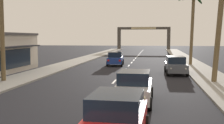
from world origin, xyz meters
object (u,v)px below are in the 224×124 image
(palm_right_third, at_px, (193,16))
(town_gateway_arch, at_px, (144,35))
(sedan_lead_at_stop_bar, at_px, (116,119))
(palm_left_second, at_px, (2,3))
(sedan_parked_nearest_kerb, at_px, (176,65))
(sedan_third_in_queue, at_px, (134,87))
(sedan_oncoming_far, at_px, (116,58))

(palm_right_third, relative_size, town_gateway_arch, 0.60)
(sedan_lead_at_stop_bar, bearing_deg, palm_left_second, 132.53)
(sedan_parked_nearest_kerb, bearing_deg, palm_right_third, 73.20)
(sedan_third_in_queue, bearing_deg, town_gateway_arch, 91.81)
(sedan_oncoming_far, distance_m, town_gateway_arch, 45.41)
(sedan_lead_at_stop_bar, distance_m, palm_left_second, 16.03)
(sedan_lead_at_stop_bar, distance_m, sedan_parked_nearest_kerb, 18.26)
(sedan_oncoming_far, height_order, town_gateway_arch, town_gateway_arch)
(sedan_lead_at_stop_bar, height_order, sedan_third_in_queue, same)
(sedan_oncoming_far, relative_size, palm_left_second, 0.54)
(sedan_oncoming_far, distance_m, palm_right_third, 10.71)
(palm_left_second, xyz_separation_m, palm_right_third, (15.98, 15.22, 0.03))
(sedan_lead_at_stop_bar, bearing_deg, town_gateway_arch, 91.54)
(sedan_lead_at_stop_bar, bearing_deg, sedan_oncoming_far, 98.01)
(sedan_parked_nearest_kerb, bearing_deg, sedan_lead_at_stop_bar, -100.06)
(palm_right_third, bearing_deg, sedan_parked_nearest_kerb, -106.80)
(sedan_third_in_queue, xyz_separation_m, palm_right_third, (5.58, 20.49, 5.22))
(sedan_lead_at_stop_bar, distance_m, town_gateway_arch, 70.68)
(town_gateway_arch, bearing_deg, sedan_third_in_queue, -88.19)
(sedan_third_in_queue, bearing_deg, palm_right_third, 74.78)
(sedan_third_in_queue, height_order, sedan_oncoming_far, same)
(palm_right_third, bearing_deg, town_gateway_arch, 99.79)
(sedan_lead_at_stop_bar, height_order, town_gateway_arch, town_gateway_arch)
(sedan_lead_at_stop_bar, xyz_separation_m, palm_right_third, (5.73, 26.39, 5.22))
(sedan_oncoming_far, bearing_deg, sedan_parked_nearest_kerb, -47.37)
(sedan_lead_at_stop_bar, height_order, palm_right_third, palm_right_third)
(palm_left_second, height_order, town_gateway_arch, palm_left_second)
(sedan_oncoming_far, bearing_deg, palm_right_third, 6.59)
(palm_right_third, bearing_deg, palm_left_second, -136.40)
(sedan_parked_nearest_kerb, xyz_separation_m, palm_left_second, (-13.44, -6.81, 5.20))
(palm_right_third, xyz_separation_m, town_gateway_arch, (-7.62, 44.19, -1.91))
(town_gateway_arch, bearing_deg, sedan_oncoming_far, -92.11)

